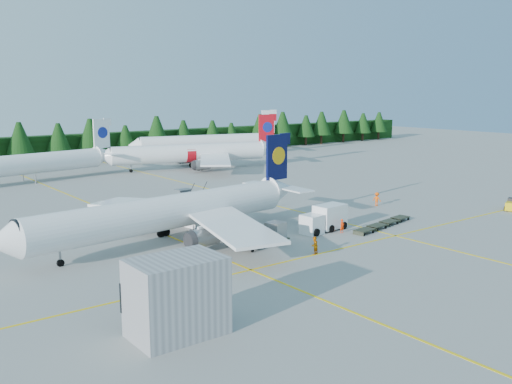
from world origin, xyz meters
TOP-DOWN VIEW (x-y plane):
  - ground at (0.00, 0.00)m, footprint 320.00×320.00m
  - taxi_stripe_a at (-14.00, 20.00)m, footprint 0.25×120.00m
  - taxi_stripe_b at (6.00, 20.00)m, footprint 0.25×120.00m
  - taxi_stripe_cross at (0.00, -6.00)m, footprint 80.00×0.25m
  - treeline_hedge at (0.00, 82.00)m, footprint 220.00×4.00m
  - terminal_building at (-26.00, -14.00)m, footprint 6.00×4.00m
  - airliner_navy at (-16.19, 6.64)m, footprint 36.17×29.62m
  - airliner_red at (15.03, 54.34)m, footprint 36.32×29.52m
  - airliner_far_left at (-17.97, 56.25)m, footprint 35.73×9.22m
  - airliner_far_right at (29.37, 72.23)m, footprint 36.80×11.10m
  - airstairs at (-8.17, 11.37)m, footprint 4.57×6.20m
  - service_truck at (1.22, 0.46)m, footprint 6.18×2.72m
  - baggage_tug at (29.30, -6.63)m, footprint 3.08×2.37m
  - dolly_train at (8.15, -2.39)m, footprint 10.83×3.38m
  - uld_pair at (-8.16, -0.52)m, footprint 6.11×2.70m
  - crew_a at (2.31, -1.42)m, footprint 0.59×0.41m
  - crew_b at (-6.09, -5.82)m, footprint 1.00×0.87m
  - crew_c at (17.19, 6.38)m, footprint 0.70×0.89m

SIDE VIEW (x-z plane):
  - ground at x=0.00m, z-range 0.00..0.00m
  - taxi_stripe_a at x=-14.00m, z-range 0.00..0.01m
  - taxi_stripe_b at x=6.00m, z-range 0.00..0.01m
  - taxi_stripe_cross at x=0.00m, z-range 0.00..0.01m
  - dolly_train at x=8.15m, z-range 0.36..0.49m
  - baggage_tug at x=29.30m, z-range -0.01..1.45m
  - crew_a at x=2.31m, z-range 0.00..1.58m
  - airstairs at x=-8.17m, z-range -1.11..2.82m
  - crew_b at x=-6.09m, z-range 0.00..1.78m
  - crew_c at x=17.19m, z-range 0.00..1.88m
  - uld_pair at x=-8.16m, z-range 0.33..2.26m
  - service_truck at x=1.22m, z-range -0.01..2.88m
  - terminal_building at x=-26.00m, z-range 0.00..5.20m
  - treeline_hedge at x=0.00m, z-range 0.00..6.00m
  - airliner_navy at x=-16.19m, z-range -2.10..8.43m
  - airliner_red at x=15.03m, z-range -2.15..8.62m
  - airliner_far_left at x=-17.97m, z-range -1.95..8.51m
  - airliner_far_right at x=29.37m, z-range -2.02..8.82m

